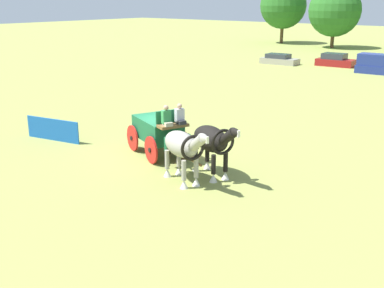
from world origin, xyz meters
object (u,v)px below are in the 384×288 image
draft_horse_near (212,141)px  show_wagon (159,130)px  parked_vehicle_a (279,60)px  parked_vehicle_b (335,61)px  draft_horse_off (183,147)px

draft_horse_near → show_wagon: bearing=168.9°
parked_vehicle_a → parked_vehicle_b: size_ratio=1.03×
show_wagon → parked_vehicle_b: size_ratio=1.39×
draft_horse_near → parked_vehicle_b: 34.86m
draft_horse_off → parked_vehicle_b: bearing=104.0°
draft_horse_near → parked_vehicle_a: 34.56m
show_wagon → draft_horse_off: show_wagon is taller
draft_horse_off → parked_vehicle_b: (-8.69, 34.84, -0.87)m
draft_horse_off → show_wagon: bearing=147.5°
draft_horse_near → parked_vehicle_b: (-9.17, 33.63, -0.90)m
draft_horse_near → draft_horse_off: draft_horse_near is taller
draft_horse_near → parked_vehicle_b: bearing=105.3°
show_wagon → parked_vehicle_a: bearing=109.8°
parked_vehicle_a → show_wagon: bearing=-70.2°
draft_horse_off → parked_vehicle_b: size_ratio=0.75×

